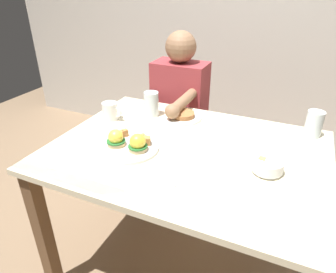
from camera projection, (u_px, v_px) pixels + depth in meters
The scene contains 10 objects.
ground_plane at pixel (183, 262), 1.69m from camera, with size 6.00×6.00×0.00m, color #7F664C.
dining_table at pixel (187, 168), 1.40m from camera, with size 1.20×0.90×0.74m.
eggs_benedict_plate at pixel (128, 144), 1.33m from camera, with size 0.27×0.27×0.09m.
fruit_bowl at pixel (267, 166), 1.17m from camera, with size 0.12×0.12×0.06m.
coffee_mug at pixel (110, 111), 1.60m from camera, with size 0.11×0.08×0.09m.
fork at pixel (154, 180), 1.13m from camera, with size 0.16×0.02×0.00m.
water_glass_near at pixel (151, 105), 1.64m from camera, with size 0.08×0.08×0.13m.
water_glass_far at pixel (314, 126), 1.43m from camera, with size 0.08×0.08×0.13m.
side_plate at pixel (183, 116), 1.62m from camera, with size 0.20×0.20×0.04m.
diner_person at pixel (178, 109), 1.98m from camera, with size 0.34×0.54×1.14m.
Camera 1 is at (0.40, -1.10, 1.42)m, focal length 32.26 mm.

